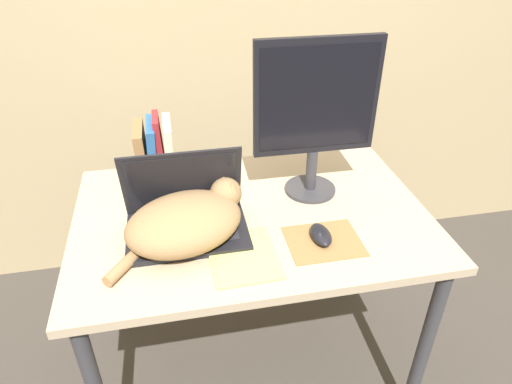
{
  "coord_description": "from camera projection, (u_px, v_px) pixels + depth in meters",
  "views": [
    {
      "loc": [
        -0.22,
        -0.78,
        1.57
      ],
      "look_at": [
        0.01,
        0.33,
        0.84
      ],
      "focal_mm": 32.0,
      "sensor_mm": 36.0,
      "label": 1
    }
  ],
  "objects": [
    {
      "name": "cat",
      "position": [
        187.0,
        221.0,
        1.28
      ],
      "size": [
        0.42,
        0.35,
        0.15
      ],
      "color": "#99754C",
      "rests_on": "desk"
    },
    {
      "name": "notepad",
      "position": [
        243.0,
        256.0,
        1.26
      ],
      "size": [
        0.19,
        0.23,
        0.01
      ],
      "color": "#E5DB6B",
      "rests_on": "desk"
    },
    {
      "name": "external_monitor",
      "position": [
        316.0,
        111.0,
        1.39
      ],
      "size": [
        0.39,
        0.17,
        0.51
      ],
      "color": "#333338",
      "rests_on": "desk"
    },
    {
      "name": "book_row",
      "position": [
        155.0,
        151.0,
        1.57
      ],
      "size": [
        0.13,
        0.17,
        0.23
      ],
      "color": "olive",
      "rests_on": "desk"
    },
    {
      "name": "laptop",
      "position": [
        186.0,
        216.0,
        1.34
      ],
      "size": [
        0.35,
        0.24,
        0.24
      ],
      "color": "black",
      "rests_on": "desk"
    },
    {
      "name": "desk",
      "position": [
        252.0,
        234.0,
        1.48
      ],
      "size": [
        1.1,
        0.74,
        0.74
      ],
      "color": "tan",
      "rests_on": "ground_plane"
    },
    {
      "name": "mousepad",
      "position": [
        324.0,
        241.0,
        1.31
      ],
      "size": [
        0.21,
        0.18,
        0.0
      ],
      "color": "olive",
      "rests_on": "desk"
    },
    {
      "name": "computer_mouse",
      "position": [
        321.0,
        235.0,
        1.31
      ],
      "size": [
        0.06,
        0.11,
        0.03
      ],
      "color": "black",
      "rests_on": "mousepad"
    }
  ]
}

